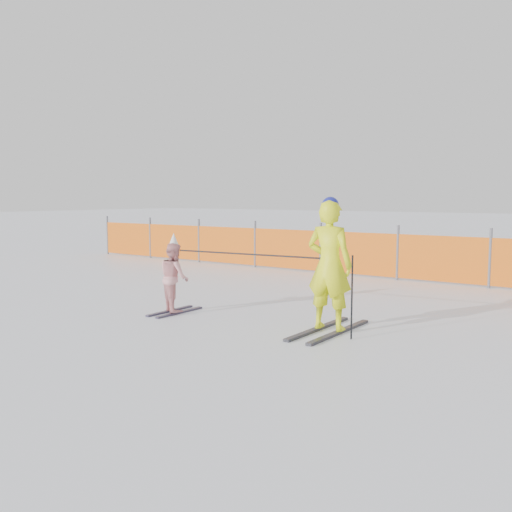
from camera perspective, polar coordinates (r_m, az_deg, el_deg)
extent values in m
plane|color=white|center=(8.41, -2.01, -7.08)|extent=(120.00, 120.00, 0.00)
cube|color=black|center=(8.25, 6.22, -7.23)|extent=(0.09, 1.70, 0.04)
cube|color=black|center=(8.10, 8.33, -7.52)|extent=(0.09, 1.70, 0.04)
imported|color=#F5FF15|center=(8.01, 7.36, -0.92)|extent=(0.69, 0.48, 1.81)
sphere|color=navy|center=(7.95, 7.44, 5.05)|extent=(0.24, 0.24, 0.24)
cube|color=black|center=(9.57, -8.60, -5.45)|extent=(0.09, 1.03, 0.03)
cube|color=black|center=(9.42, -7.64, -5.62)|extent=(0.09, 1.03, 0.03)
imported|color=pink|center=(9.40, -8.18, -2.08)|extent=(0.68, 0.64, 1.12)
cone|color=white|center=(9.33, -8.23, 1.56)|extent=(0.19, 0.19, 0.24)
cylinder|color=black|center=(7.69, 9.56, -4.11)|extent=(0.02, 0.02, 1.13)
cylinder|color=black|center=(8.59, -1.03, 0.19)|extent=(2.44, 0.30, 0.02)
cylinder|color=#595960|center=(19.39, -14.62, 2.03)|extent=(0.06, 0.06, 1.25)
cylinder|color=#595960|center=(17.90, -10.53, 1.81)|extent=(0.06, 0.06, 1.25)
cylinder|color=#595960|center=(16.52, -5.72, 1.54)|extent=(0.06, 0.06, 1.25)
cylinder|color=#595960|center=(15.27, -0.09, 1.20)|extent=(0.06, 0.06, 1.25)
cylinder|color=#595960|center=(14.20, 6.47, 0.80)|extent=(0.06, 0.06, 1.25)
cylinder|color=#595960|center=(13.34, 13.98, 0.33)|extent=(0.06, 0.06, 1.25)
cylinder|color=#595960|center=(12.74, 22.36, -0.21)|extent=(0.06, 0.06, 1.25)
cube|color=#DF5D0B|center=(13.91, 8.71, 0.35)|extent=(17.25, 0.03, 1.00)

